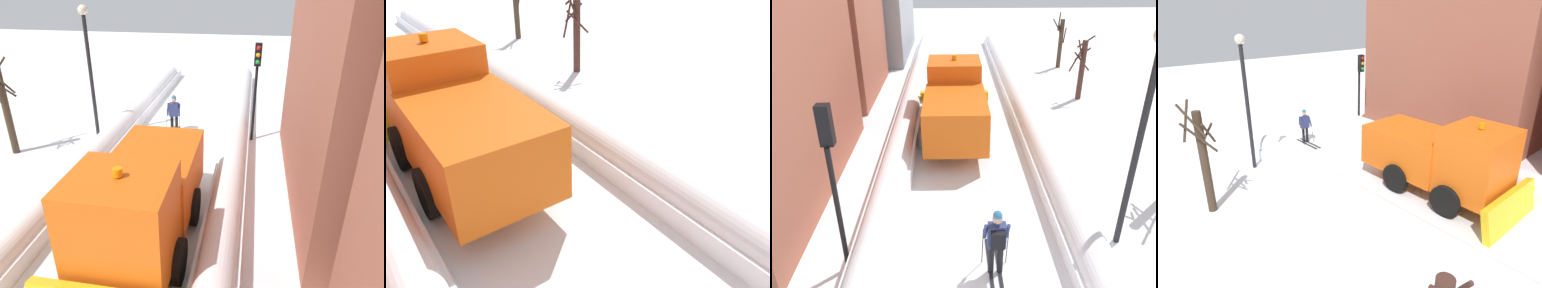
% 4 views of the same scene
% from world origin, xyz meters
% --- Properties ---
extents(ground_plane, '(80.00, 80.00, 0.00)m').
position_xyz_m(ground_plane, '(0.00, 10.00, 0.00)').
color(ground_plane, white).
extents(snowbank_left, '(1.10, 36.00, 1.07)m').
position_xyz_m(snowbank_left, '(-2.62, 10.00, 0.47)').
color(snowbank_left, white).
rests_on(snowbank_left, ground).
extents(snowbank_right, '(1.10, 36.00, 0.94)m').
position_xyz_m(snowbank_right, '(2.62, 10.00, 0.39)').
color(snowbank_right, white).
rests_on(snowbank_right, ground).
extents(plow_truck, '(3.20, 5.98, 3.12)m').
position_xyz_m(plow_truck, '(-0.57, 9.93, 1.48)').
color(plow_truck, orange).
rests_on(plow_truck, ground).
extents(skier, '(0.62, 1.80, 1.81)m').
position_xyz_m(skier, '(0.30, 2.32, 1.00)').
color(skier, black).
rests_on(skier, ground).
extents(traffic_light_pole, '(0.28, 0.42, 4.25)m').
position_xyz_m(traffic_light_pole, '(-3.29, 2.66, 2.99)').
color(traffic_light_pole, black).
rests_on(traffic_light_pole, ground).
extents(street_lamp, '(0.40, 0.40, 5.64)m').
position_xyz_m(street_lamp, '(3.68, 3.32, 3.53)').
color(street_lamp, black).
rests_on(street_lamp, ground).
extents(bare_tree_mid, '(1.19, 1.22, 3.29)m').
position_xyz_m(bare_tree_mid, '(5.95, 14.34, 1.63)').
color(bare_tree_mid, '#452922').
rests_on(bare_tree_mid, ground).
extents(bare_tree_far, '(0.86, 1.10, 3.50)m').
position_xyz_m(bare_tree_far, '(6.44, 20.38, 1.66)').
color(bare_tree_far, '#403123').
rests_on(bare_tree_far, ground).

